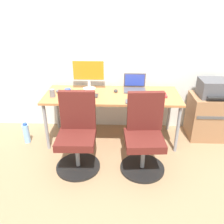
# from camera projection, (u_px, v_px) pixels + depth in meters

# --- Properties ---
(ground_plane) EXTENTS (5.28, 5.28, 0.00)m
(ground_plane) POSITION_uv_depth(u_px,v_px,m) (112.00, 138.00, 3.53)
(ground_plane) COLOR #9E7A56
(back_wall) EXTENTS (4.40, 0.04, 2.60)m
(back_wall) POSITION_uv_depth(u_px,v_px,m) (113.00, 44.00, 3.35)
(back_wall) COLOR silver
(back_wall) RESTS_ON ground
(desk) EXTENTS (1.85, 0.70, 0.70)m
(desk) POSITION_uv_depth(u_px,v_px,m) (112.00, 98.00, 3.25)
(desk) COLOR #B77542
(desk) RESTS_ON ground
(office_chair_left) EXTENTS (0.54, 0.54, 0.94)m
(office_chair_left) POSITION_uv_depth(u_px,v_px,m) (77.00, 135.00, 2.79)
(office_chair_left) COLOR black
(office_chair_left) RESTS_ON ground
(office_chair_right) EXTENTS (0.54, 0.54, 0.94)m
(office_chair_right) POSITION_uv_depth(u_px,v_px,m) (144.00, 137.00, 2.76)
(office_chair_right) COLOR black
(office_chair_right) RESTS_ON ground
(side_cabinet) EXTENTS (0.54, 0.48, 0.65)m
(side_cabinet) POSITION_uv_depth(u_px,v_px,m) (208.00, 116.00, 3.46)
(side_cabinet) COLOR #996B47
(side_cabinet) RESTS_ON ground
(printer) EXTENTS (0.38, 0.40, 0.24)m
(printer) POSITION_uv_depth(u_px,v_px,m) (213.00, 88.00, 3.27)
(printer) COLOR #515156
(printer) RESTS_ON side_cabinet
(water_bottle_on_floor) EXTENTS (0.09, 0.09, 0.31)m
(water_bottle_on_floor) POSITION_uv_depth(u_px,v_px,m) (26.00, 133.00, 3.37)
(water_bottle_on_floor) COLOR #8CBFF2
(water_bottle_on_floor) RESTS_ON ground
(desktop_monitor) EXTENTS (0.48, 0.18, 0.43)m
(desktop_monitor) POSITION_uv_depth(u_px,v_px,m) (89.00, 72.00, 3.31)
(desktop_monitor) COLOR silver
(desktop_monitor) RESTS_ON desk
(open_laptop) EXTENTS (0.31, 0.26, 0.23)m
(open_laptop) POSITION_uv_depth(u_px,v_px,m) (135.00, 86.00, 3.35)
(open_laptop) COLOR #4C4C51
(open_laptop) RESTS_ON desk
(keyboard_by_monitor) EXTENTS (0.34, 0.12, 0.02)m
(keyboard_by_monitor) POSITION_uv_depth(u_px,v_px,m) (85.00, 95.00, 3.16)
(keyboard_by_monitor) COLOR #2D2D2D
(keyboard_by_monitor) RESTS_ON desk
(keyboard_by_laptop) EXTENTS (0.34, 0.12, 0.02)m
(keyboard_by_laptop) POSITION_uv_depth(u_px,v_px,m) (139.00, 102.00, 2.96)
(keyboard_by_laptop) COLOR #515156
(keyboard_by_laptop) RESTS_ON desk
(mouse_by_monitor) EXTENTS (0.06, 0.10, 0.03)m
(mouse_by_monitor) POSITION_uv_depth(u_px,v_px,m) (58.00, 91.00, 3.29)
(mouse_by_monitor) COLOR #515156
(mouse_by_monitor) RESTS_ON desk
(mouse_by_laptop) EXTENTS (0.06, 0.10, 0.03)m
(mouse_by_laptop) POSITION_uv_depth(u_px,v_px,m) (116.00, 91.00, 3.30)
(mouse_by_laptop) COLOR #2D2D2D
(mouse_by_laptop) RESTS_ON desk
(coffee_mug) EXTENTS (0.08, 0.08, 0.09)m
(coffee_mug) POSITION_uv_depth(u_px,v_px,m) (68.00, 92.00, 3.17)
(coffee_mug) COLOR blue
(coffee_mug) RESTS_ON desk
(pen_cup) EXTENTS (0.07, 0.07, 0.10)m
(pen_cup) POSITION_uv_depth(u_px,v_px,m) (52.00, 93.00, 3.12)
(pen_cup) COLOR slate
(pen_cup) RESTS_ON desk
(notebook) EXTENTS (0.21, 0.15, 0.03)m
(notebook) POSITION_uv_depth(u_px,v_px,m) (159.00, 95.00, 3.16)
(notebook) COLOR red
(notebook) RESTS_ON desk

